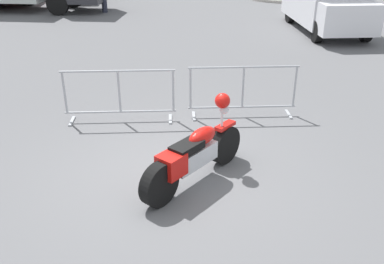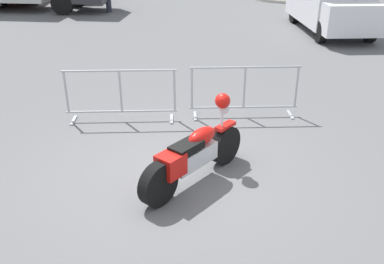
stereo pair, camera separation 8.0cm
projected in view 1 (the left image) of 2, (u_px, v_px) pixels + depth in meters
name	position (u px, v px, depth m)	size (l,w,h in m)	color
ground_plane	(173.00, 172.00, 6.87)	(120.00, 120.00, 0.00)	#5B5B5E
motorcycle	(195.00, 154.00, 6.42)	(1.69, 1.68, 1.25)	black
crowd_barrier_near	(119.00, 95.00, 8.42)	(2.22, 0.54, 1.07)	#9EA0A5
crowd_barrier_far	(243.00, 91.00, 8.64)	(2.22, 0.54, 1.07)	#9EA0A5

